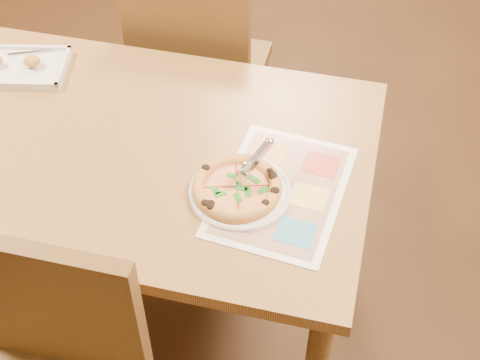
% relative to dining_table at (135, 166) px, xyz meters
% --- Properties ---
extents(dining_table, '(1.30, 0.85, 0.72)m').
position_rel_dining_table_xyz_m(dining_table, '(0.00, 0.00, 0.00)').
color(dining_table, '#A57942').
rests_on(dining_table, ground).
extents(chair_far, '(0.42, 0.42, 0.47)m').
position_rel_dining_table_xyz_m(chair_far, '(-0.00, 0.60, -0.07)').
color(chair_far, brown).
rests_on(chair_far, ground).
extents(plate, '(0.31, 0.31, 0.01)m').
position_rel_dining_table_xyz_m(plate, '(0.33, -0.11, 0.09)').
color(plate, white).
rests_on(plate, dining_table).
extents(pizza, '(0.23, 0.23, 0.03)m').
position_rel_dining_table_xyz_m(pizza, '(0.32, -0.11, 0.11)').
color(pizza, '#E4A04D').
rests_on(pizza, plate).
extents(pizza_cutter, '(0.07, 0.13, 0.08)m').
position_rel_dining_table_xyz_m(pizza_cutter, '(0.35, -0.07, 0.16)').
color(pizza_cutter, silver).
rests_on(pizza_cutter, pizza).
extents(appetizer_tray, '(0.32, 0.25, 0.05)m').
position_rel_dining_table_xyz_m(appetizer_tray, '(-0.44, 0.22, 0.10)').
color(appetizer_tray, silver).
rests_on(appetizer_tray, dining_table).
extents(menu, '(0.34, 0.45, 0.00)m').
position_rel_dining_table_xyz_m(menu, '(0.43, -0.07, 0.09)').
color(menu, white).
rests_on(menu, dining_table).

